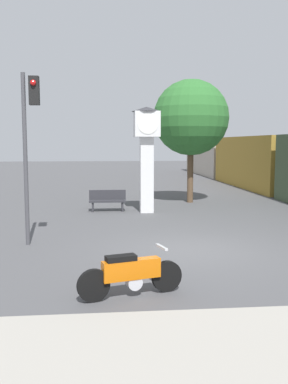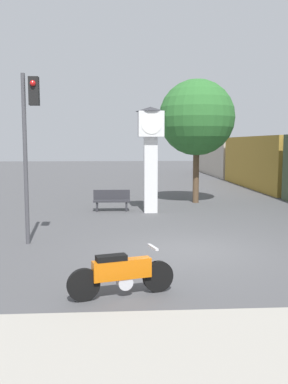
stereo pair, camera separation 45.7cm
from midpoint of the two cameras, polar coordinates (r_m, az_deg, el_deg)
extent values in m
plane|color=#4C4C4F|center=(12.02, 6.78, -7.75)|extent=(120.00, 120.00, 0.00)
cylinder|color=black|center=(8.69, 3.42, -11.18)|extent=(0.63, 0.28, 0.63)
cylinder|color=black|center=(8.23, -6.46, -12.22)|extent=(0.63, 0.28, 0.63)
cube|color=orange|center=(8.36, -1.38, -10.23)|extent=(1.17, 0.55, 0.38)
cube|color=black|center=(8.23, -2.78, -8.77)|extent=(0.63, 0.40, 0.10)
cylinder|color=silver|center=(8.45, -1.04, -11.90)|extent=(0.34, 0.28, 0.29)
cube|color=silver|center=(8.48, 2.74, -7.36)|extent=(0.19, 0.46, 0.04)
cube|color=white|center=(18.26, 1.60, 2.30)|extent=(0.56, 0.56, 3.22)
cube|color=white|center=(18.23, 1.62, 9.02)|extent=(1.06, 1.06, 1.06)
cylinder|color=white|center=(17.69, 1.78, 9.10)|extent=(0.84, 0.02, 0.84)
cone|color=#333338|center=(18.27, 1.62, 10.99)|extent=(1.27, 1.27, 0.20)
cube|color=olive|center=(29.98, 16.50, 3.85)|extent=(2.80, 11.33, 3.40)
cube|color=#ADA393|center=(41.38, 10.83, 4.66)|extent=(2.80, 11.33, 3.40)
cylinder|color=#47474C|center=(12.79, -14.55, 4.12)|extent=(0.12, 0.12, 4.93)
cube|color=black|center=(12.82, -13.45, 12.95)|extent=(0.28, 0.24, 0.80)
sphere|color=red|center=(12.70, -13.59, 13.93)|extent=(0.16, 0.16, 0.16)
cylinder|color=brown|center=(21.45, 7.54, 2.21)|extent=(0.30, 0.30, 2.72)
sphere|color=#2D6B2D|center=(21.42, 7.66, 9.82)|extent=(3.71, 3.71, 3.71)
cube|color=#2D2D33|center=(18.65, -3.63, -1.21)|extent=(1.60, 0.44, 0.08)
cube|color=#2D2D33|center=(18.81, -3.63, -0.38)|extent=(1.60, 0.06, 0.44)
cube|color=#2D2D33|center=(18.70, -5.58, -1.97)|extent=(0.08, 0.35, 0.41)
cube|color=#2D2D33|center=(18.70, -1.66, -1.94)|extent=(0.08, 0.35, 0.41)
camera|label=1|loc=(0.23, -89.02, 0.11)|focal=40.00mm
camera|label=2|loc=(0.23, 90.98, -0.11)|focal=40.00mm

